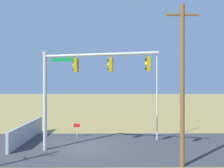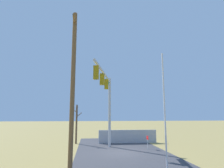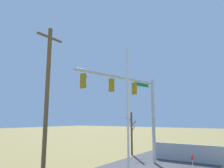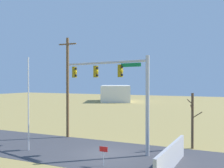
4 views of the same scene
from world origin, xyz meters
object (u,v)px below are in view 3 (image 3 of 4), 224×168
at_px(flagpole, 128,121).
at_px(open_sign, 192,160).
at_px(bare_tree, 132,133).
at_px(signal_mast, 135,100).
at_px(utility_pole, 47,99).

relative_size(flagpole, open_sign, 5.87).
bearing_deg(bare_tree, signal_mast, -148.52).
bearing_deg(signal_mast, flagpole, -154.70).
xyz_separation_m(utility_pole, bare_tree, (11.50, 0.46, -2.63)).
bearing_deg(open_sign, bare_tree, 58.73).
xyz_separation_m(signal_mast, open_sign, (0.63, -4.05, -4.26)).
relative_size(signal_mast, bare_tree, 1.83).
relative_size(flagpole, bare_tree, 1.63).
relative_size(bare_tree, open_sign, 3.60).
bearing_deg(signal_mast, open_sign, -81.22).
relative_size(utility_pole, bare_tree, 2.15).
height_order(bare_tree, open_sign, bare_tree).
bearing_deg(open_sign, utility_pole, 137.51).
distance_m(signal_mast, flagpole, 7.23).
xyz_separation_m(signal_mast, flagpole, (-6.38, -3.02, -1.58)).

